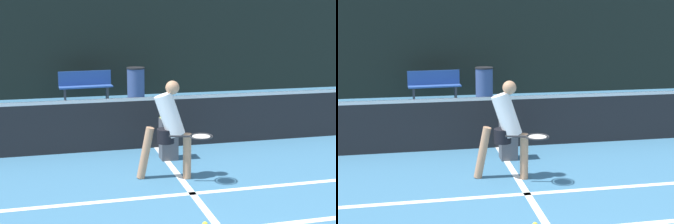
{
  "view_description": "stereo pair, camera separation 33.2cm",
  "coord_description": "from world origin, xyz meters",
  "views": [
    {
      "loc": [
        -1.75,
        -2.01,
        2.42
      ],
      "look_at": [
        -0.11,
        4.76,
        0.95
      ],
      "focal_mm": 50.0,
      "sensor_mm": 36.0,
      "label": 1
    },
    {
      "loc": [
        -1.42,
        -2.08,
        2.42
      ],
      "look_at": [
        -0.11,
        4.76,
        0.95
      ],
      "focal_mm": 50.0,
      "sensor_mm": 36.0,
      "label": 2
    }
  ],
  "objects": [
    {
      "name": "parked_car",
      "position": [
        -4.28,
        16.09,
        0.63
      ],
      "size": [
        1.62,
        4.02,
        1.49
      ],
      "color": "silver",
      "rests_on": "ground"
    },
    {
      "name": "court_service_line",
      "position": [
        0.0,
        3.78,
        0.0
      ],
      "size": [
        8.25,
        0.1,
        0.01
      ],
      "primitive_type": "cube",
      "color": "white",
      "rests_on": "ground"
    },
    {
      "name": "player_practicing",
      "position": [
        -0.17,
        4.45,
        0.81
      ],
      "size": [
        1.09,
        0.7,
        1.48
      ],
      "rotation": [
        0.0,
        0.0,
        -0.24
      ],
      "color": "tan",
      "rests_on": "ground"
    },
    {
      "name": "building_far",
      "position": [
        0.0,
        31.45,
        2.72
      ],
      "size": [
        36.0,
        2.4,
        5.44
      ],
      "primitive_type": "cube",
      "color": "beige",
      "rests_on": "ground"
    },
    {
      "name": "trash_bin",
      "position": [
        0.43,
        10.85,
        0.48
      ],
      "size": [
        0.51,
        0.51,
        0.95
      ],
      "color": "#384C7F",
      "rests_on": "ground"
    },
    {
      "name": "court_center_mark",
      "position": [
        0.0,
        4.37,
        0.0
      ],
      "size": [
        0.1,
        3.5,
        0.01
      ],
      "primitive_type": "cube",
      "color": "white",
      "rests_on": "ground"
    },
    {
      "name": "net",
      "position": [
        0.0,
        6.11,
        0.51
      ],
      "size": [
        11.09,
        0.09,
        1.07
      ],
      "color": "slate",
      "rests_on": "ground"
    },
    {
      "name": "ball_hopper",
      "position": [
        0.05,
        5.4,
        0.37
      ],
      "size": [
        0.28,
        0.28,
        0.71
      ],
      "color": "#4C4C51",
      "rests_on": "ground"
    },
    {
      "name": "fence_back",
      "position": [
        0.0,
        11.9,
        1.69
      ],
      "size": [
        24.0,
        0.06,
        3.39
      ],
      "color": "black",
      "rests_on": "ground"
    },
    {
      "name": "courtside_bench",
      "position": [
        -0.95,
        11.01,
        0.46
      ],
      "size": [
        1.48,
        0.48,
        0.86
      ],
      "rotation": [
        0.0,
        0.0,
        0.07
      ],
      "color": "#2D519E",
      "rests_on": "ground"
    }
  ]
}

